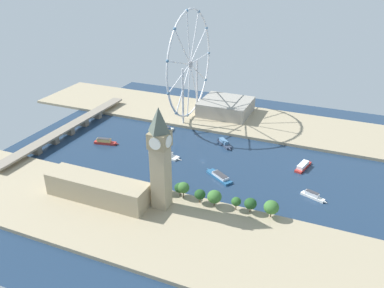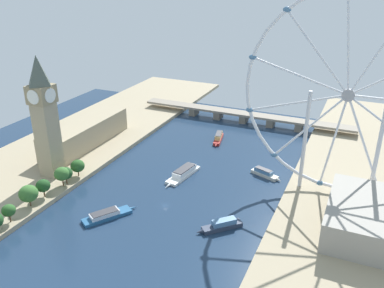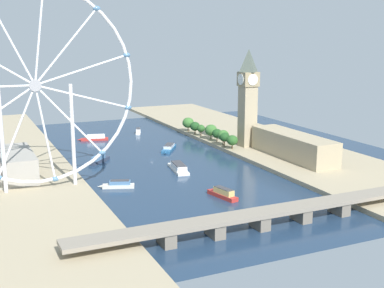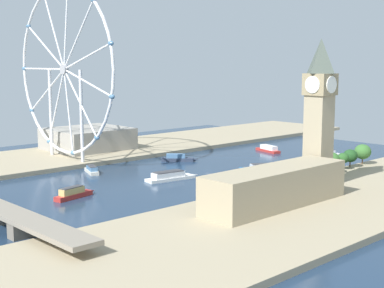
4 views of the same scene
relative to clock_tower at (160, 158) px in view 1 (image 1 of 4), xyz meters
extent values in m
plane|color=#1E334C|center=(85.62, -0.03, -45.12)|extent=(386.47, 386.47, 0.00)
cube|color=tan|center=(-22.62, -0.03, -43.62)|extent=(90.00, 520.00, 3.00)
cube|color=tan|center=(193.85, -0.03, -43.62)|extent=(90.00, 520.00, 3.00)
cube|color=tan|center=(0.00, 0.00, -16.82)|extent=(12.02, 12.02, 50.60)
cube|color=#928260|center=(0.00, 0.00, 14.34)|extent=(13.94, 13.94, 11.71)
pyramid|color=#4C564C|center=(0.00, 0.00, 29.54)|extent=(12.62, 12.62, 18.68)
cylinder|color=white|center=(0.00, 7.21, 14.34)|extent=(9.13, 0.50, 9.13)
cylinder|color=white|center=(0.00, -7.21, 14.34)|extent=(9.13, 0.50, 9.13)
cylinder|color=white|center=(7.21, 0.00, 14.34)|extent=(0.50, 9.13, 9.13)
cylinder|color=white|center=(-7.21, 0.00, 14.34)|extent=(0.50, 9.13, 9.13)
cube|color=tan|center=(-10.95, 50.54, -32.86)|extent=(22.00, 85.09, 18.51)
cylinder|color=#513823|center=(18.53, -80.21, -40.09)|extent=(0.80, 0.80, 4.05)
ellipsoid|color=#386B2D|center=(18.53, -80.21, -33.59)|extent=(11.19, 11.19, 10.07)
cylinder|color=#513823|center=(18.45, -64.60, -40.21)|extent=(0.80, 0.80, 3.82)
ellipsoid|color=#1E471E|center=(18.45, -64.60, -34.56)|extent=(9.34, 9.34, 8.41)
cylinder|color=#513823|center=(17.30, -53.89, -39.98)|extent=(0.80, 0.80, 4.28)
ellipsoid|color=#285623|center=(17.30, -53.89, -34.83)|extent=(7.51, 7.51, 6.75)
cylinder|color=#513823|center=(15.45, -37.10, -40.14)|extent=(0.80, 0.80, 3.96)
ellipsoid|color=#386B2D|center=(15.45, -37.10, -33.72)|extent=(11.10, 11.10, 9.99)
cylinder|color=#513823|center=(15.33, -25.22, -40.10)|extent=(0.80, 0.80, 4.03)
ellipsoid|color=#1E471E|center=(15.33, -25.22, -34.62)|extent=(8.67, 8.67, 7.80)
cylinder|color=#513823|center=(17.59, -7.16, -39.96)|extent=(0.80, 0.80, 4.32)
ellipsoid|color=#1E471E|center=(17.59, -7.16, -34.30)|extent=(8.76, 8.76, 7.88)
cylinder|color=#513823|center=(17.29, -10.34, -39.63)|extent=(0.80, 0.80, 4.98)
ellipsoid|color=#386B2D|center=(17.29, -10.34, -33.28)|extent=(9.64, 9.64, 8.68)
cylinder|color=#513823|center=(17.06, 5.24, -40.33)|extent=(0.80, 0.80, 3.58)
ellipsoid|color=#285623|center=(17.06, 5.24, -34.81)|extent=(9.33, 9.33, 8.40)
torus|color=silver|center=(176.70, 52.03, 21.14)|extent=(120.24, 2.15, 120.24)
cylinder|color=#99999E|center=(176.70, 52.03, 21.14)|extent=(7.09, 3.00, 7.09)
cylinder|color=silver|center=(206.22, 52.03, 21.14)|extent=(59.04, 1.29, 1.29)
cylinder|color=silver|center=(201.54, 52.03, 37.10)|extent=(50.37, 1.29, 33.01)
cylinder|color=silver|center=(188.96, 52.03, 47.99)|extent=(25.70, 1.29, 54.24)
cylinder|color=silver|center=(172.50, 52.03, 50.36)|extent=(9.68, 1.29, 58.63)
cylinder|color=silver|center=(157.37, 52.03, 43.45)|extent=(39.64, 1.29, 45.47)
cylinder|color=silver|center=(148.37, 52.03, 29.46)|extent=(57.02, 1.29, 17.87)
cylinder|color=silver|center=(148.37, 52.03, 12.82)|extent=(57.02, 1.29, 17.87)
cylinder|color=silver|center=(157.37, 52.03, -1.17)|extent=(39.64, 1.29, 45.47)
cylinder|color=silver|center=(172.50, 52.03, -8.08)|extent=(9.68, 1.29, 58.63)
cylinder|color=silver|center=(188.96, 52.03, -5.71)|extent=(25.70, 1.29, 54.24)
cylinder|color=silver|center=(201.54, 52.03, 5.18)|extent=(50.37, 1.29, 33.01)
ellipsoid|color=teal|center=(235.74, 52.03, 21.14)|extent=(4.80, 3.20, 3.20)
ellipsoid|color=teal|center=(226.37, 52.03, 53.06)|extent=(4.80, 3.20, 3.20)
ellipsoid|color=teal|center=(201.23, 52.03, 74.85)|extent=(4.80, 3.20, 3.20)
ellipsoid|color=teal|center=(168.30, 52.03, 79.58)|extent=(4.80, 3.20, 3.20)
ellipsoid|color=teal|center=(138.04, 52.03, 65.76)|extent=(4.80, 3.20, 3.20)
ellipsoid|color=teal|center=(120.05, 52.03, 37.77)|extent=(4.80, 3.20, 3.20)
ellipsoid|color=teal|center=(120.05, 52.03, 4.51)|extent=(4.80, 3.20, 3.20)
ellipsoid|color=teal|center=(138.04, 52.03, -23.48)|extent=(4.80, 3.20, 3.20)
ellipsoid|color=teal|center=(168.30, 52.03, -37.30)|extent=(4.80, 3.20, 3.20)
ellipsoid|color=teal|center=(201.23, 52.03, -32.57)|extent=(4.80, 3.20, 3.20)
ellipsoid|color=teal|center=(226.37, 52.03, -10.78)|extent=(4.80, 3.20, 3.20)
cylinder|color=silver|center=(197.37, 52.03, -10.49)|extent=(2.40, 2.40, 63.26)
cylinder|color=silver|center=(156.04, 52.03, -10.49)|extent=(2.40, 2.40, 63.26)
cube|color=gray|center=(203.54, 16.76, -33.86)|extent=(53.75, 58.23, 16.52)
cube|color=gray|center=(85.62, 157.71, -37.22)|extent=(198.47, 13.02, 2.00)
cube|color=#70685B|center=(35.03, 157.71, -41.67)|extent=(6.00, 11.72, 6.90)
cube|color=#70685B|center=(60.32, 157.71, -41.67)|extent=(6.00, 11.72, 6.90)
cube|color=#70685B|center=(85.62, 157.71, -41.67)|extent=(6.00, 11.72, 6.90)
cube|color=#70685B|center=(110.91, 157.71, -41.67)|extent=(6.00, 11.72, 6.90)
cube|color=#70685B|center=(136.20, 157.71, -41.67)|extent=(6.00, 11.72, 6.90)
cube|color=#B22D28|center=(79.69, 106.54, -43.88)|extent=(9.82, 23.65, 2.48)
cone|color=#B22D28|center=(82.40, 93.42, -43.88)|extent=(3.26, 4.57, 2.48)
cube|color=#DBB766|center=(79.46, 107.67, -40.97)|extent=(7.27, 15.13, 3.34)
cube|color=#38383D|center=(79.46, 107.67, -39.10)|extent=(6.77, 13.66, 0.40)
cube|color=#235684|center=(61.12, -25.20, -44.14)|extent=(21.86, 27.95, 1.95)
cone|color=#235684|center=(70.16, -11.35, -44.14)|extent=(4.44, 5.36, 1.95)
cube|color=silver|center=(60.34, -26.39, -42.05)|extent=(14.39, 17.39, 2.23)
cube|color=#38383D|center=(60.34, -26.39, -40.78)|extent=(13.23, 15.84, 0.32)
cube|color=#B22D28|center=(108.31, -90.57, -44.14)|extent=(25.40, 12.22, 1.96)
cone|color=#B22D28|center=(122.15, -94.03, -44.14)|extent=(4.76, 2.97, 1.96)
cube|color=white|center=(107.12, -90.27, -41.49)|extent=(16.97, 9.18, 3.34)
cube|color=#2D384C|center=(125.22, -8.18, -43.87)|extent=(20.09, 20.21, 2.50)
cone|color=#2D384C|center=(115.81, -17.67, -43.87)|extent=(4.69, 4.70, 2.50)
cube|color=teal|center=(126.03, -7.36, -41.11)|extent=(12.75, 12.81, 3.01)
cube|color=white|center=(79.56, 38.50, -44.20)|extent=(12.91, 32.60, 1.84)
cone|color=white|center=(76.89, 20.26, -44.20)|extent=(2.65, 5.92, 1.84)
cube|color=white|center=(79.79, 40.07, -41.67)|extent=(9.93, 21.15, 3.21)
cube|color=#38383D|center=(79.79, 40.07, -39.79)|extent=(9.30, 19.09, 0.55)
cube|color=beige|center=(130.76, 61.62, -44.00)|extent=(20.58, 11.91, 2.23)
cone|color=beige|center=(141.66, 57.53, -44.00)|extent=(4.16, 3.36, 2.23)
cube|color=teal|center=(129.83, 61.98, -41.66)|extent=(13.90, 8.73, 2.46)
cube|color=#38383D|center=(129.83, 61.98, -40.25)|extent=(12.59, 8.07, 0.34)
cube|color=white|center=(61.19, -105.38, -44.16)|extent=(10.85, 19.94, 1.93)
cone|color=white|center=(57.28, -116.09, -44.16)|extent=(3.02, 3.98, 1.93)
cube|color=white|center=(61.53, -104.46, -41.70)|extent=(7.39, 12.02, 2.98)
cube|color=#38383D|center=(61.53, -104.46, -39.98)|extent=(6.83, 10.89, 0.45)
camera|label=1|loc=(-222.48, -119.25, 133.73)|focal=36.74mm
camera|label=2|loc=(186.56, -186.11, 88.14)|focal=38.16mm
camera|label=3|loc=(217.15, 363.44, 50.97)|focal=47.59mm
camera|label=4|loc=(-176.65, 262.29, 26.58)|focal=53.13mm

